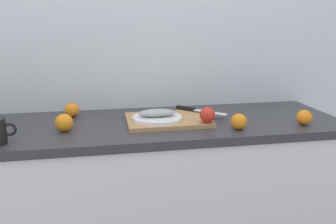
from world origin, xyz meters
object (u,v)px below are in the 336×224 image
(white_plate, at_px, (157,118))
(fish_fillet, at_px, (157,113))
(orange_0, at_px, (72,110))
(chef_knife, at_px, (195,110))
(cutting_board, at_px, (168,120))

(white_plate, bearing_deg, fish_fillet, -90.00)
(fish_fillet, xyz_separation_m, orange_0, (-0.41, 0.20, -0.02))
(chef_knife, bearing_deg, white_plate, -106.19)
(cutting_board, relative_size, white_plate, 1.68)
(fish_fillet, distance_m, chef_knife, 0.25)
(fish_fillet, bearing_deg, orange_0, 154.29)
(cutting_board, height_order, fish_fillet, fish_fillet)
(chef_knife, relative_size, orange_0, 3.08)
(orange_0, bearing_deg, fish_fillet, -25.71)
(cutting_board, bearing_deg, white_plate, -164.52)
(fish_fillet, relative_size, chef_knife, 0.79)
(white_plate, xyz_separation_m, fish_fillet, (0.00, -0.00, 0.03))
(cutting_board, height_order, white_plate, white_plate)
(cutting_board, xyz_separation_m, chef_knife, (0.16, 0.10, 0.02))
(cutting_board, xyz_separation_m, white_plate, (-0.06, -0.02, 0.02))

